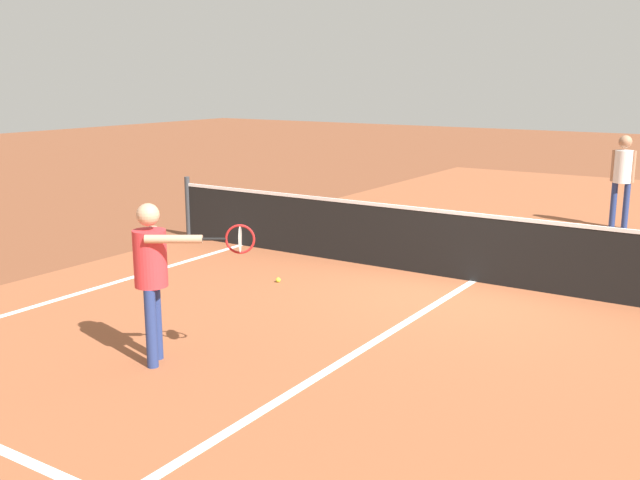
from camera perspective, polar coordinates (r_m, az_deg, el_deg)
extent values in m
plane|color=brown|center=(10.34, 11.85, -3.18)|extent=(60.00, 60.00, 0.00)
cube|color=#9E5433|center=(10.34, 11.85, -3.17)|extent=(10.62, 24.40, 0.00)
cube|color=white|center=(7.58, 2.89, -8.76)|extent=(0.10, 6.40, 0.01)
cylinder|color=#33383D|center=(13.02, -10.26, 2.54)|extent=(0.09, 0.09, 1.07)
cube|color=black|center=(10.22, 11.97, -0.72)|extent=(10.58, 0.02, 0.91)
cube|color=white|center=(10.13, 12.09, 1.92)|extent=(10.58, 0.03, 0.05)
cylinder|color=navy|center=(7.47, -12.66, -6.19)|extent=(0.11, 0.11, 0.79)
cylinder|color=navy|center=(7.27, -13.04, -6.74)|extent=(0.11, 0.11, 0.79)
cylinder|color=red|center=(7.18, -13.11, -1.40)|extent=(0.32, 0.32, 0.55)
sphere|color=tan|center=(7.10, -13.28, 1.94)|extent=(0.22, 0.22, 0.22)
cylinder|color=tan|center=(7.34, -12.82, -1.02)|extent=(0.08, 0.08, 0.54)
cylinder|color=tan|center=(6.91, -11.35, 0.07)|extent=(0.49, 0.36, 0.08)
cylinder|color=black|center=(6.85, -8.25, 0.07)|extent=(0.20, 0.14, 0.03)
torus|color=red|center=(6.82, -6.25, 0.07)|extent=(0.25, 0.17, 0.28)
cylinder|color=silver|center=(6.82, -6.25, 0.07)|extent=(0.14, 0.21, 0.25)
cylinder|color=navy|center=(14.73, 21.91, 2.56)|extent=(0.11, 0.11, 0.85)
cylinder|color=navy|center=(14.70, 22.76, 2.47)|extent=(0.11, 0.11, 0.85)
cylinder|color=white|center=(14.62, 22.57, 5.31)|extent=(0.32, 0.32, 0.60)
sphere|color=#A87A5B|center=(14.57, 22.72, 7.09)|extent=(0.24, 0.24, 0.24)
cylinder|color=#A87A5B|center=(14.64, 21.92, 5.41)|extent=(0.08, 0.08, 0.58)
cylinder|color=#A87A5B|center=(14.59, 23.24, 5.28)|extent=(0.08, 0.08, 0.58)
sphere|color=#CCE033|center=(10.08, -3.28, -3.13)|extent=(0.07, 0.07, 0.07)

